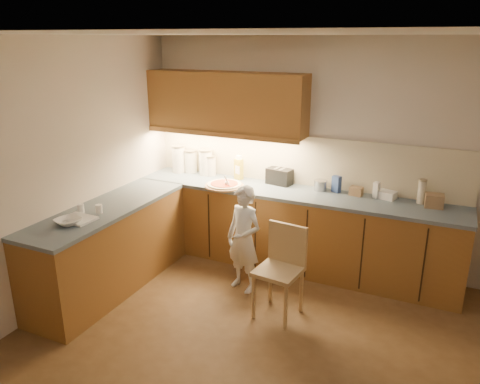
{
  "coord_description": "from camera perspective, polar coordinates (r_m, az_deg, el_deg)",
  "views": [
    {
      "loc": [
        1.2,
        -3.11,
        2.58
      ],
      "look_at": [
        -0.8,
        1.2,
        1.0
      ],
      "focal_mm": 35.0,
      "sensor_mm": 36.0,
      "label": 1
    }
  ],
  "objects": [
    {
      "name": "oil_jug",
      "position": [
        5.71,
        -0.16,
        2.9
      ],
      "size": [
        0.12,
        0.11,
        0.3
      ],
      "rotation": [
        0.0,
        0.0,
        -0.43
      ],
      "color": "gold",
      "rests_on": "l_counter"
    },
    {
      "name": "flat_pack",
      "position": [
        5.28,
        17.35,
        -0.31
      ],
      "size": [
        0.24,
        0.19,
        0.08
      ],
      "primitive_type": "cube",
      "rotation": [
        0.0,
        0.0,
        -0.26
      ],
      "color": "white",
      "rests_on": "l_counter"
    },
    {
      "name": "wooden_chair",
      "position": [
        4.54,
        5.12,
        -8.73
      ],
      "size": [
        0.45,
        0.45,
        0.89
      ],
      "rotation": [
        0.0,
        0.0,
        -0.12
      ],
      "color": "tan",
      "rests_on": "ground"
    },
    {
      "name": "child",
      "position": [
        4.9,
        0.48,
        -5.77
      ],
      "size": [
        0.48,
        0.39,
        1.15
      ],
      "primitive_type": "imported",
      "rotation": [
        0.0,
        0.0,
        -0.3
      ],
      "color": "white",
      "rests_on": "ground"
    },
    {
      "name": "pizza_on_board",
      "position": [
        5.45,
        -1.92,
        0.86
      ],
      "size": [
        0.45,
        0.45,
        0.18
      ],
      "rotation": [
        0.0,
        0.0,
        -0.0
      ],
      "color": "tan",
      "rests_on": "l_counter"
    },
    {
      "name": "canister_b",
      "position": [
        6.03,
        -6.03,
        3.78
      ],
      "size": [
        0.17,
        0.17,
        0.29
      ],
      "rotation": [
        0.0,
        0.0,
        -0.31
      ],
      "color": "white",
      "rests_on": "l_counter"
    },
    {
      "name": "white_bottle",
      "position": [
        5.25,
        16.3,
        0.23
      ],
      "size": [
        0.08,
        0.08,
        0.18
      ],
      "primitive_type": "cube",
      "rotation": [
        0.0,
        0.0,
        -0.39
      ],
      "color": "silver",
      "rests_on": "l_counter"
    },
    {
      "name": "canister_d",
      "position": [
        5.89,
        -3.67,
        3.29
      ],
      "size": [
        0.16,
        0.16,
        0.25
      ],
      "rotation": [
        0.0,
        0.0,
        0.22
      ],
      "color": "silver",
      "rests_on": "l_counter"
    },
    {
      "name": "l_counter",
      "position": [
        5.29,
        -0.99,
        -5.22
      ],
      "size": [
        3.77,
        2.62,
        0.92
      ],
      "color": "brown",
      "rests_on": "ground"
    },
    {
      "name": "upper_cabinets",
      "position": [
        5.57,
        -1.76,
        10.84
      ],
      "size": [
        1.95,
        0.36,
        0.73
      ],
      "color": "brown",
      "rests_on": "ground"
    },
    {
      "name": "card_box_b",
      "position": [
        5.17,
        22.59,
        -0.99
      ],
      "size": [
        0.19,
        0.16,
        0.14
      ],
      "primitive_type": "cube",
      "rotation": [
        0.0,
        0.0,
        0.11
      ],
      "color": "#987852",
      "rests_on": "l_counter"
    },
    {
      "name": "card_box_a",
      "position": [
        5.29,
        13.98,
        0.1
      ],
      "size": [
        0.15,
        0.11,
        0.1
      ],
      "primitive_type": "cube",
      "rotation": [
        0.0,
        0.0,
        -0.13
      ],
      "color": "#967450",
      "rests_on": "l_counter"
    },
    {
      "name": "tall_jar",
      "position": [
        5.22,
        21.27,
        0.07
      ],
      "size": [
        0.08,
        0.08,
        0.26
      ],
      "rotation": [
        0.0,
        0.0,
        -0.28
      ],
      "color": "beige",
      "rests_on": "l_counter"
    },
    {
      "name": "canister_a",
      "position": [
        6.05,
        -7.5,
        4.05
      ],
      "size": [
        0.18,
        0.18,
        0.35
      ],
      "rotation": [
        0.0,
        0.0,
        -0.24
      ],
      "color": "white",
      "rests_on": "l_counter"
    },
    {
      "name": "steel_pot",
      "position": [
        5.38,
        9.78,
        0.82
      ],
      "size": [
        0.15,
        0.15,
        0.12
      ],
      "color": "#A9A9AD",
      "rests_on": "l_counter"
    },
    {
      "name": "spice_jar_a",
      "position": [
        4.89,
        -18.84,
        -1.91
      ],
      "size": [
        0.07,
        0.07,
        0.09
      ],
      "primitive_type": "cylinder",
      "rotation": [
        0.0,
        0.0,
        -0.1
      ],
      "color": "white",
      "rests_on": "l_counter"
    },
    {
      "name": "dough_cloth",
      "position": [
        4.72,
        -19.15,
        -3.14
      ],
      "size": [
        0.32,
        0.26,
        0.02
      ],
      "primitive_type": "cube",
      "rotation": [
        0.0,
        0.0,
        -0.05
      ],
      "color": "silver",
      "rests_on": "l_counter"
    },
    {
      "name": "canister_c",
      "position": [
        5.9,
        -4.19,
        3.66
      ],
      "size": [
        0.17,
        0.17,
        0.33
      ],
      "rotation": [
        0.0,
        0.0,
        -0.14
      ],
      "color": "white",
      "rests_on": "l_counter"
    },
    {
      "name": "blue_box",
      "position": [
        5.34,
        11.68,
        0.95
      ],
      "size": [
        0.11,
        0.1,
        0.19
      ],
      "primitive_type": "cube",
      "rotation": [
        0.0,
        0.0,
        -0.43
      ],
      "color": "#2E488C",
      "rests_on": "l_counter"
    },
    {
      "name": "toaster",
      "position": [
        5.54,
        4.83,
        1.91
      ],
      "size": [
        0.32,
        0.22,
        0.19
      ],
      "rotation": [
        0.0,
        0.0,
        -0.18
      ],
      "color": "black",
      "rests_on": "l_counter"
    },
    {
      "name": "backsplash",
      "position": [
        5.5,
        7.49,
        3.83
      ],
      "size": [
        3.75,
        0.02,
        0.58
      ],
      "primitive_type": "cube",
      "color": "beige",
      "rests_on": "l_counter"
    },
    {
      "name": "room",
      "position": [
        3.45,
        3.65,
        3.18
      ],
      "size": [
        4.54,
        4.5,
        2.62
      ],
      "color": "#53371C",
      "rests_on": "ground"
    },
    {
      "name": "mixing_bowl",
      "position": [
        4.64,
        -20.22,
        -3.39
      ],
      "size": [
        0.27,
        0.27,
        0.06
      ],
      "primitive_type": "imported",
      "rotation": [
        0.0,
        0.0,
        -0.18
      ],
      "color": "white",
      "rests_on": "l_counter"
    },
    {
      "name": "spice_jar_b",
      "position": [
        4.82,
        -16.82,
        -2.0
      ],
      "size": [
        0.09,
        0.09,
        0.09
      ],
      "primitive_type": "cylinder",
      "rotation": [
        0.0,
        0.0,
        0.37
      ],
      "color": "white",
      "rests_on": "l_counter"
    }
  ]
}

